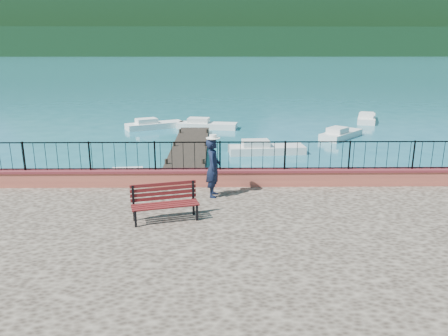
{
  "coord_description": "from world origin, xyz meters",
  "views": [
    {
      "loc": [
        -0.37,
        -10.63,
        5.81
      ],
      "look_at": [
        -0.19,
        2.0,
        2.3
      ],
      "focal_mm": 35.0,
      "sensor_mm": 36.0,
      "label": 1
    }
  ],
  "objects_px": {
    "boat_1": "(267,146)",
    "boat_5": "(367,116)",
    "park_bench": "(165,210)",
    "boat_0": "(140,178)",
    "boat_3": "(155,123)",
    "person": "(213,168)",
    "boat_4": "(207,123)",
    "boat_2": "(341,132)"
  },
  "relations": [
    {
      "from": "park_bench",
      "to": "boat_5",
      "type": "distance_m",
      "value": 27.33
    },
    {
      "from": "boat_2",
      "to": "boat_3",
      "type": "relative_size",
      "value": 0.87
    },
    {
      "from": "boat_3",
      "to": "boat_4",
      "type": "height_order",
      "value": "same"
    },
    {
      "from": "person",
      "to": "boat_4",
      "type": "distance_m",
      "value": 18.71
    },
    {
      "from": "boat_2",
      "to": "person",
      "type": "bearing_deg",
      "value": -166.44
    },
    {
      "from": "park_bench",
      "to": "boat_4",
      "type": "bearing_deg",
      "value": 73.06
    },
    {
      "from": "person",
      "to": "boat_2",
      "type": "distance_m",
      "value": 17.26
    },
    {
      "from": "boat_0",
      "to": "boat_5",
      "type": "bearing_deg",
      "value": 42.05
    },
    {
      "from": "boat_2",
      "to": "boat_4",
      "type": "xyz_separation_m",
      "value": [
        -8.94,
        3.59,
        0.0
      ]
    },
    {
      "from": "boat_4",
      "to": "boat_5",
      "type": "xyz_separation_m",
      "value": [
        12.86,
        3.1,
        0.0
      ]
    },
    {
      "from": "boat_1",
      "to": "boat_3",
      "type": "height_order",
      "value": "same"
    },
    {
      "from": "boat_0",
      "to": "boat_2",
      "type": "relative_size",
      "value": 1.02
    },
    {
      "from": "park_bench",
      "to": "person",
      "type": "distance_m",
      "value": 2.47
    },
    {
      "from": "person",
      "to": "boat_0",
      "type": "height_order",
      "value": "person"
    },
    {
      "from": "park_bench",
      "to": "boat_4",
      "type": "distance_m",
      "value": 20.66
    },
    {
      "from": "person",
      "to": "boat_3",
      "type": "height_order",
      "value": "person"
    },
    {
      "from": "park_bench",
      "to": "boat_0",
      "type": "distance_m",
      "value": 7.05
    },
    {
      "from": "person",
      "to": "boat_5",
      "type": "relative_size",
      "value": 0.44
    },
    {
      "from": "boat_4",
      "to": "person",
      "type": "bearing_deg",
      "value": -78.15
    },
    {
      "from": "boat_0",
      "to": "boat_5",
      "type": "xyz_separation_m",
      "value": [
        15.4,
        17.02,
        0.0
      ]
    },
    {
      "from": "boat_0",
      "to": "boat_2",
      "type": "xyz_separation_m",
      "value": [
        11.49,
        10.33,
        0.0
      ]
    },
    {
      "from": "park_bench",
      "to": "boat_3",
      "type": "distance_m",
      "value": 21.05
    },
    {
      "from": "park_bench",
      "to": "boat_5",
      "type": "bearing_deg",
      "value": 45.22
    },
    {
      "from": "person",
      "to": "boat_2",
      "type": "height_order",
      "value": "person"
    },
    {
      "from": "boat_1",
      "to": "boat_5",
      "type": "distance_m",
      "value": 14.38
    },
    {
      "from": "boat_0",
      "to": "park_bench",
      "type": "bearing_deg",
      "value": -80.14
    },
    {
      "from": "person",
      "to": "boat_3",
      "type": "distance_m",
      "value": 19.39
    },
    {
      "from": "boat_2",
      "to": "boat_1",
      "type": "bearing_deg",
      "value": 170.82
    },
    {
      "from": "park_bench",
      "to": "person",
      "type": "relative_size",
      "value": 1.02
    },
    {
      "from": "boat_5",
      "to": "boat_3",
      "type": "bearing_deg",
      "value": 119.25
    },
    {
      "from": "person",
      "to": "boat_2",
      "type": "relative_size",
      "value": 0.51
    },
    {
      "from": "person",
      "to": "boat_2",
      "type": "bearing_deg",
      "value": -24.34
    },
    {
      "from": "boat_2",
      "to": "park_bench",
      "type": "bearing_deg",
      "value": -166.95
    },
    {
      "from": "park_bench",
      "to": "person",
      "type": "xyz_separation_m",
      "value": [
        1.3,
        2.0,
        0.64
      ]
    },
    {
      "from": "boat_0",
      "to": "boat_1",
      "type": "distance_m",
      "value": 8.59
    },
    {
      "from": "boat_2",
      "to": "boat_3",
      "type": "xyz_separation_m",
      "value": [
        -12.82,
        3.74,
        0.0
      ]
    },
    {
      "from": "park_bench",
      "to": "boat_3",
      "type": "height_order",
      "value": "park_bench"
    },
    {
      "from": "park_bench",
      "to": "boat_1",
      "type": "bearing_deg",
      "value": 56.65
    },
    {
      "from": "boat_5",
      "to": "boat_0",
      "type": "bearing_deg",
      "value": 157.12
    },
    {
      "from": "park_bench",
      "to": "person",
      "type": "height_order",
      "value": "person"
    },
    {
      "from": "boat_3",
      "to": "boat_0",
      "type": "bearing_deg",
      "value": -110.95
    },
    {
      "from": "boat_1",
      "to": "boat_4",
      "type": "height_order",
      "value": "same"
    }
  ]
}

